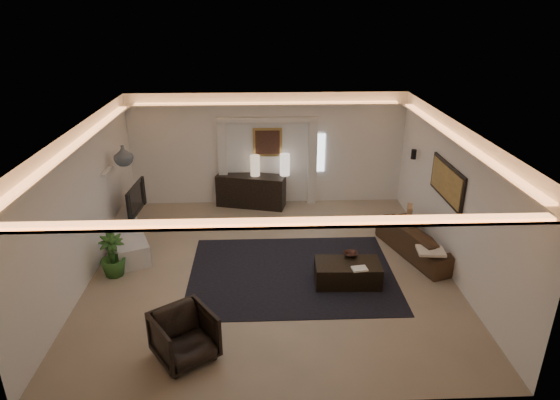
{
  "coord_description": "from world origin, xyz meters",
  "views": [
    {
      "loc": [
        -0.17,
        -8.37,
        5.0
      ],
      "look_at": [
        0.2,
        0.6,
        1.25
      ],
      "focal_mm": 30.83,
      "sensor_mm": 36.0,
      "label": 1
    }
  ],
  "objects_px": {
    "sofa": "(420,240)",
    "coffee_table": "(347,274)",
    "console": "(251,191)",
    "armchair": "(184,336)"
  },
  "relations": [
    {
      "from": "console",
      "to": "sofa",
      "type": "height_order",
      "value": "console"
    },
    {
      "from": "sofa",
      "to": "armchair",
      "type": "bearing_deg",
      "value": 105.89
    },
    {
      "from": "sofa",
      "to": "coffee_table",
      "type": "xyz_separation_m",
      "value": [
        -1.72,
        -1.08,
        -0.11
      ]
    },
    {
      "from": "coffee_table",
      "to": "console",
      "type": "bearing_deg",
      "value": 118.03
    },
    {
      "from": "sofa",
      "to": "coffee_table",
      "type": "height_order",
      "value": "sofa"
    },
    {
      "from": "coffee_table",
      "to": "armchair",
      "type": "xyz_separation_m",
      "value": [
        -2.78,
        -1.95,
        0.18
      ]
    },
    {
      "from": "sofa",
      "to": "armchair",
      "type": "distance_m",
      "value": 5.43
    },
    {
      "from": "console",
      "to": "coffee_table",
      "type": "height_order",
      "value": "console"
    },
    {
      "from": "armchair",
      "to": "console",
      "type": "bearing_deg",
      "value": 46.43
    },
    {
      "from": "console",
      "to": "coffee_table",
      "type": "bearing_deg",
      "value": -49.73
    }
  ]
}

